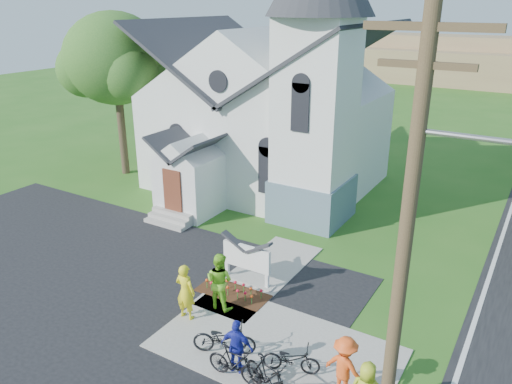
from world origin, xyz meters
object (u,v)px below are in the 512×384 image
Objects in this scene: cyclist_0 at (185,292)px; cyclist_1 at (219,281)px; bike_0 at (224,338)px; cyclist_2 at (237,347)px; bike_3 at (235,364)px; church_sign at (247,258)px; cyclist_3 at (345,367)px; bike_1 at (269,377)px; bike_2 at (291,359)px; utility_pole at (409,241)px.

cyclist_1 is at bearing -121.19° from cyclist_0.
cyclist_2 is at bearing -146.17° from bike_0.
bike_0 is 1.11× the size of bike_3.
church_sign is 1.81m from cyclist_1.
cyclist_3 is at bearing -70.74° from bike_3.
bike_3 is at bearing 108.35° from bike_1.
bike_2 is at bearing -48.85° from bike_3.
cyclist_0 is 1.19× the size of bike_2.
utility_pole is at bearing -77.13° from bike_1.
utility_pole is 6.18× the size of cyclist_2.
church_sign is 1.12× the size of cyclist_1.
cyclist_0 is 5.61m from cyclist_3.
utility_pole is 5.28× the size of cyclist_0.
utility_pole is at bearing 163.59° from cyclist_0.
cyclist_3 reaches higher than bike_3.
cyclist_3 is (5.00, -1.60, -0.12)m from cyclist_1.
cyclist_3 is at bearing -110.97° from bike_0.
cyclist_1 reaches higher than bike_1.
bike_1 is at bearing 156.73° from cyclist_0.
cyclist_0 is 1.07× the size of bike_1.
cyclist_2 is (2.77, -1.26, -0.14)m from cyclist_0.
bike_3 is (2.88, -1.56, -0.45)m from cyclist_0.
bike_3 is at bearing 175.89° from utility_pole.
bike_0 is (-5.03, 1.05, -4.87)m from utility_pole.
cyclist_1 is (0.59, 1.03, 0.04)m from cyclist_0.
cyclist_0 is (-7.06, 1.86, -4.41)m from utility_pole.
utility_pole is 5.75m from bike_1.
cyclist_1 reaches higher than bike_2.
bike_0 is at bearing 13.36° from cyclist_3.
cyclist_3 is at bearing -33.86° from church_sign.
cyclist_3 is (2.81, 0.69, 0.05)m from cyclist_2.
bike_0 is at bearing -67.16° from church_sign.
cyclist_0 is 1.19m from cyclist_1.
cyclist_1 is at bearing 46.34° from bike_2.
bike_0 is 2.04m from bike_2.
cyclist_0 is 4.11m from bike_2.
utility_pole reaches higher than church_sign.
utility_pole is at bearing -94.93° from bike_3.
bike_1 is at bearing -90.82° from bike_3.
cyclist_3 is (1.54, -0.06, 0.45)m from bike_2.
bike_2 is 0.96× the size of bike_3.
cyclist_0 is at bearing -31.51° from cyclist_2.
cyclist_3 is at bearing 161.54° from cyclist_1.
cyclist_0 is 1.03× the size of bike_0.
cyclist_3 is at bearing 172.50° from cyclist_0.
cyclist_3 reaches higher than cyclist_2.
bike_2 is at bearing 155.96° from utility_pole.
cyclist_0 is at bearing 60.83° from bike_3.
bike_3 is at bearing 112.39° from bike_2.
bike_0 is 1.06× the size of cyclist_3.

